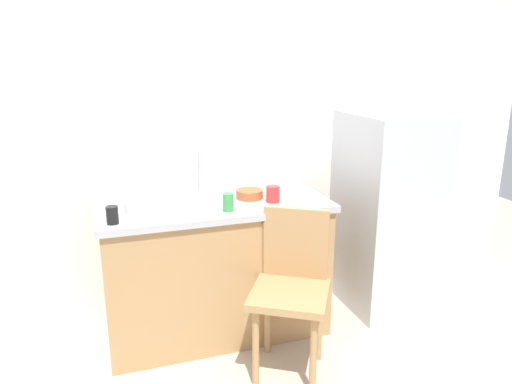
{
  "coord_description": "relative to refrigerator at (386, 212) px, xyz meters",
  "views": [
    {
      "loc": [
        -0.69,
        -2.0,
        1.68
      ],
      "look_at": [
        0.17,
        0.6,
        0.9
      ],
      "focal_mm": 33.38,
      "sensor_mm": 36.0,
      "label": 1
    }
  ],
  "objects": [
    {
      "name": "cabinet_base",
      "position": [
        -1.2,
        0.01,
        -0.26
      ],
      "size": [
        1.32,
        0.6,
        0.81
      ],
      "primitive_type": "cube",
      "color": "tan",
      "rests_on": "ground_plane"
    },
    {
      "name": "cup_green",
      "position": [
        -1.16,
        -0.19,
        0.23
      ],
      "size": [
        0.06,
        0.06,
        0.1
      ],
      "primitive_type": "cylinder",
      "color": "green",
      "rests_on": "countertop"
    },
    {
      "name": "countertop",
      "position": [
        -1.2,
        0.01,
        0.16
      ],
      "size": [
        1.36,
        0.64,
        0.04
      ],
      "primitive_type": "cube",
      "color": "#B7B7BC",
      "rests_on": "cabinet_base"
    },
    {
      "name": "faucet",
      "position": [
        -1.22,
        0.26,
        0.32
      ],
      "size": [
        0.02,
        0.02,
        0.26
      ],
      "primitive_type": "cylinder",
      "color": "#B7B7BC",
      "rests_on": "countertop"
    },
    {
      "name": "cup_red",
      "position": [
        -0.86,
        -0.11,
        0.23
      ],
      "size": [
        0.08,
        0.08,
        0.1
      ],
      "primitive_type": "cylinder",
      "color": "red",
      "rests_on": "countertop"
    },
    {
      "name": "dish_tray",
      "position": [
        -1.34,
        -0.02,
        0.21
      ],
      "size": [
        0.28,
        0.2,
        0.05
      ],
      "primitive_type": "cube",
      "color": "white",
      "rests_on": "countertop"
    },
    {
      "name": "refrigerator",
      "position": [
        0.0,
        0.0,
        0.0
      ],
      "size": [
        0.54,
        0.63,
        1.33
      ],
      "primitive_type": "cube",
      "color": "silver",
      "rests_on": "ground_plane"
    },
    {
      "name": "cup_white",
      "position": [
        -1.69,
        -0.14,
        0.23
      ],
      "size": [
        0.06,
        0.06,
        0.08
      ],
      "primitive_type": "cylinder",
      "color": "white",
      "rests_on": "countertop"
    },
    {
      "name": "terracotta_bowl",
      "position": [
        -0.97,
        0.01,
        0.21
      ],
      "size": [
        0.16,
        0.16,
        0.05
      ],
      "primitive_type": "cylinder",
      "color": "#B25B33",
      "rests_on": "countertop"
    },
    {
      "name": "cup_black",
      "position": [
        -1.78,
        -0.21,
        0.23
      ],
      "size": [
        0.06,
        0.06,
        0.09
      ],
      "primitive_type": "cylinder",
      "color": "black",
      "rests_on": "countertop"
    },
    {
      "name": "back_wall",
      "position": [
        -1.12,
        0.36,
        0.64
      ],
      "size": [
        4.8,
        0.1,
        2.62
      ],
      "primitive_type": "cube",
      "color": "white",
      "rests_on": "ground_plane"
    },
    {
      "name": "chair",
      "position": [
        -0.89,
        -0.49,
        -0.17
      ],
      "size": [
        0.55,
        0.55,
        0.89
      ],
      "rotation": [
        0.0,
        0.0,
        -0.55
      ],
      "color": "tan",
      "rests_on": "ground_plane"
    }
  ]
}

